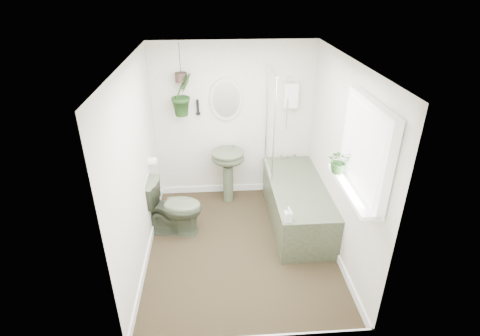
{
  "coord_description": "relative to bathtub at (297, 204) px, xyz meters",
  "views": [
    {
      "loc": [
        -0.28,
        -3.71,
        3.07
      ],
      "look_at": [
        0.0,
        0.15,
        1.05
      ],
      "focal_mm": 28.0,
      "sensor_mm": 36.0,
      "label": 1
    }
  ],
  "objects": [
    {
      "name": "ceiling",
      "position": [
        -0.8,
        -0.5,
        2.02
      ],
      "size": [
        2.3,
        2.8,
        0.02
      ],
      "primitive_type": "cube",
      "color": "white",
      "rests_on": "ground"
    },
    {
      "name": "toilet_roll_holder",
      "position": [
        -1.9,
        0.2,
        0.61
      ],
      "size": [
        0.11,
        0.11,
        0.11
      ],
      "primitive_type": "cylinder",
      "rotation": [
        0.0,
        1.57,
        0.0
      ],
      "color": "white",
      "rests_on": "wall_left"
    },
    {
      "name": "shower_box",
      "position": [
        0.0,
        0.84,
        1.26
      ],
      "size": [
        0.2,
        0.1,
        0.35
      ],
      "primitive_type": "cube",
      "color": "white",
      "rests_on": "wall_back"
    },
    {
      "name": "skirting",
      "position": [
        -0.8,
        -0.5,
        -0.24
      ],
      "size": [
        2.3,
        2.8,
        0.1
      ],
      "primitive_type": "cube",
      "color": "white",
      "rests_on": "floor"
    },
    {
      "name": "window_sill",
      "position": [
        0.22,
        -1.2,
        0.94
      ],
      "size": [
        0.18,
        1.0,
        0.04
      ],
      "primitive_type": "cube",
      "color": "white",
      "rests_on": "wall_right"
    },
    {
      "name": "pedestal_sink",
      "position": [
        -0.91,
        0.62,
        0.12
      ],
      "size": [
        0.54,
        0.48,
        0.81
      ],
      "primitive_type": null,
      "rotation": [
        0.0,
        0.0,
        -0.16
      ],
      "color": "#46513A",
      "rests_on": "floor"
    },
    {
      "name": "wall_right",
      "position": [
        0.36,
        -0.5,
        0.86
      ],
      "size": [
        0.02,
        2.8,
        2.3
      ],
      "primitive_type": "cube",
      "color": "silver",
      "rests_on": "ground"
    },
    {
      "name": "toilet",
      "position": [
        -1.65,
        -0.09,
        0.09
      ],
      "size": [
        0.81,
        0.55,
        0.76
      ],
      "primitive_type": "imported",
      "rotation": [
        0.0,
        0.0,
        1.4
      ],
      "color": "#46513A",
      "rests_on": "floor"
    },
    {
      "name": "floor",
      "position": [
        -0.8,
        -0.5,
        -0.3
      ],
      "size": [
        2.3,
        2.8,
        0.02
      ],
      "primitive_type": "cube",
      "color": "black",
      "rests_on": "ground"
    },
    {
      "name": "soap_bottle",
      "position": [
        -0.29,
        -0.79,
        0.38
      ],
      "size": [
        0.09,
        0.09,
        0.19
      ],
      "primitive_type": "imported",
      "rotation": [
        0.0,
        0.0,
        0.03
      ],
      "color": "black",
      "rests_on": "bathtub"
    },
    {
      "name": "oval_mirror",
      "position": [
        -0.91,
        0.87,
        1.21
      ],
      "size": [
        0.46,
        0.03,
        0.62
      ],
      "primitive_type": "ellipsoid",
      "color": "beige",
      "rests_on": "wall_back"
    },
    {
      "name": "wall_left",
      "position": [
        -1.96,
        -0.5,
        0.86
      ],
      "size": [
        0.02,
        2.8,
        2.3
      ],
      "primitive_type": "cube",
      "color": "silver",
      "rests_on": "ground"
    },
    {
      "name": "bathtub",
      "position": [
        0.0,
        0.0,
        0.0
      ],
      "size": [
        0.72,
        1.72,
        0.58
      ],
      "primitive_type": null,
      "color": "#46513A",
      "rests_on": "floor"
    },
    {
      "name": "bath_screen",
      "position": [
        -0.33,
        0.49,
        0.99
      ],
      "size": [
        0.04,
        0.72,
        1.4
      ],
      "primitive_type": null,
      "color": "silver",
      "rests_on": "bathtub"
    },
    {
      "name": "window_recess",
      "position": [
        0.29,
        -1.2,
        1.36
      ],
      "size": [
        0.08,
        1.0,
        0.9
      ],
      "primitive_type": "cube",
      "color": "white",
      "rests_on": "wall_right"
    },
    {
      "name": "hanging_pot",
      "position": [
        -1.5,
        0.75,
        1.56
      ],
      "size": [
        0.16,
        0.16,
        0.12
      ],
      "primitive_type": "cylinder",
      "color": "#30221C",
      "rests_on": "ceiling"
    },
    {
      "name": "sill_plant",
      "position": [
        0.17,
        -0.9,
        1.09
      ],
      "size": [
        0.27,
        0.25,
        0.26
      ],
      "primitive_type": "imported",
      "rotation": [
        0.0,
        0.0,
        -0.22
      ],
      "color": "black",
      "rests_on": "window_sill"
    },
    {
      "name": "wall_front",
      "position": [
        -0.8,
        -1.91,
        0.86
      ],
      "size": [
        2.3,
        0.02,
        2.3
      ],
      "primitive_type": "cube",
      "color": "silver",
      "rests_on": "ground"
    },
    {
      "name": "wall_sconce",
      "position": [
        -1.31,
        0.86,
        1.11
      ],
      "size": [
        0.04,
        0.04,
        0.22
      ],
      "primitive_type": "cylinder",
      "color": "black",
      "rests_on": "wall_back"
    },
    {
      "name": "wall_back",
      "position": [
        -0.8,
        0.91,
        0.86
      ],
      "size": [
        2.3,
        0.02,
        2.3
      ],
      "primitive_type": "cube",
      "color": "silver",
      "rests_on": "ground"
    },
    {
      "name": "hanging_plant",
      "position": [
        -1.5,
        0.75,
        1.33
      ],
      "size": [
        0.41,
        0.41,
        0.58
      ],
      "primitive_type": "imported",
      "rotation": [
        0.0,
        0.0,
        0.77
      ],
      "color": "black",
      "rests_on": "ceiling"
    },
    {
      "name": "window_blinds",
      "position": [
        0.24,
        -1.2,
        1.36
      ],
      "size": [
        0.01,
        0.86,
        0.76
      ],
      "primitive_type": "cube",
      "color": "white",
      "rests_on": "wall_right"
    }
  ]
}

